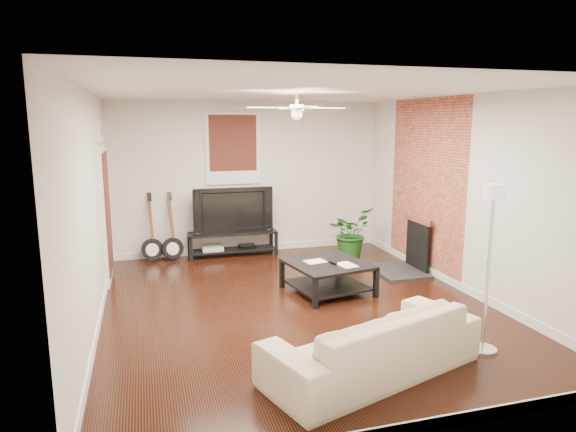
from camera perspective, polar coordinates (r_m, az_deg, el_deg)
The scene contains 14 objects.
room at distance 6.54m, azimuth 0.97°, elevation 1.53°, with size 5.01×6.01×2.81m.
brick_accent at distance 8.47m, azimuth 15.25°, elevation 3.24°, with size 0.02×2.20×2.80m, color #A04733.
fireplace at distance 8.50m, azimuth 13.27°, elevation -3.10°, with size 0.80×1.10×0.92m, color black.
window_back at distance 9.30m, azimuth -6.23°, elevation 7.58°, with size 1.00×0.06×1.30m, color #3E1511.
door_left at distance 8.18m, azimuth -19.86°, elevation 1.67°, with size 0.08×1.00×2.50m, color white.
tv_stand at distance 9.35m, azimuth -6.24°, elevation -3.11°, with size 1.61×0.43×0.45m, color black.
tv at distance 9.24m, azimuth -6.34°, elevation 0.76°, with size 1.44×0.19×0.83m, color black.
coffee_table at distance 7.36m, azimuth 4.50°, elevation -6.91°, with size 1.05×1.05×0.44m, color black.
sofa at distance 5.14m, azimuth 9.54°, elevation -13.74°, with size 2.23×0.87×0.65m, color tan.
floor_lamp at distance 5.71m, azimuth 21.67°, elevation -5.62°, with size 0.30×0.30×1.82m, color silver, non-canonical shape.
potted_plant at distance 9.28m, azimuth 7.04°, elevation -1.82°, with size 0.80×0.70×0.89m, color #1B5819.
guitar_left at distance 9.11m, azimuth -15.19°, elevation -1.25°, with size 0.38×0.27×1.23m, color black, non-canonical shape.
guitar_right at distance 9.09m, azimuth -12.98°, elevation -1.18°, with size 0.38×0.27×1.23m, color black, non-canonical shape.
ceiling_fan at distance 6.46m, azimuth 1.00°, elevation 12.10°, with size 1.24×1.24×0.32m, color white, non-canonical shape.
Camera 1 is at (-1.90, -6.18, 2.43)m, focal length 31.53 mm.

